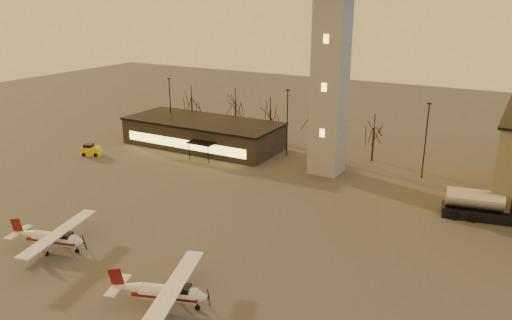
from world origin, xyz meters
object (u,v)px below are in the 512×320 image
Objects in this scene: fuel_truck at (485,208)px; service_cart at (91,151)px; cessna_front at (171,296)px; cessna_rear at (57,241)px; control_tower at (331,51)px; terminal at (203,133)px.

fuel_truck is 2.93× the size of service_cart.
fuel_truck is (19.24, 29.51, 0.28)m from cessna_front.
cessna_rear is at bearing 153.96° from cessna_front.
control_tower is 10.50× the size of service_cart.
terminal is 2.79× the size of fuel_truck.
cessna_rear is at bearing -73.21° from service_cart.
fuel_truck is at bearing -10.59° from terminal.
terminal is (-21.99, 1.98, -14.17)m from control_tower.
terminal is at bearing 103.30° from cessna_front.
control_tower is 3.08× the size of cessna_front.
fuel_truck is at bearing -16.17° from control_tower.
control_tower is 38.89m from service_cart.
service_cart is (-34.05, -10.38, -15.66)m from control_tower.
control_tower reaches higher than cessna_rear.
cessna_front is 3.41× the size of service_cart.
cessna_rear is 30.88m from service_cart.
cessna_rear reaches higher than service_cart.
terminal is at bearing 21.18° from service_cart.
terminal is 36.54m from cessna_rear.
service_cart is (-20.40, 23.19, -0.32)m from cessna_rear.
cessna_front reaches higher than cessna_rear.
cessna_rear is (8.34, -35.56, -1.17)m from terminal.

